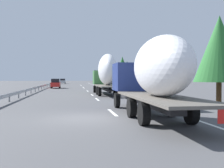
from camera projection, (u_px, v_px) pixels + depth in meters
ground_plane at (75, 88)px, 53.28m from camera, size 260.00×260.00×0.00m
lane_stripe_0 at (112, 112)px, 15.98m from camera, size 3.20×0.20×0.01m
lane_stripe_1 at (97, 99)px, 25.70m from camera, size 3.20×0.20×0.01m
lane_stripe_2 at (92, 95)px, 32.38m from camera, size 3.20×0.20×0.01m
lane_stripe_3 at (88, 91)px, 41.78m from camera, size 3.20×0.20×0.01m
lane_stripe_4 at (84, 88)px, 53.91m from camera, size 3.20×0.20×0.01m
lane_stripe_5 at (83, 87)px, 58.26m from camera, size 3.20×0.20×0.01m
lane_stripe_6 at (81, 85)px, 76.13m from camera, size 3.20×0.20×0.01m
lane_stripe_7 at (81, 85)px, 71.44m from camera, size 3.20×0.20×0.01m
edge_line_right at (100, 87)px, 59.04m from camera, size 110.00×0.20×0.01m
truck_lead at (106, 73)px, 32.83m from camera, size 12.64×2.55×4.93m
truck_trailing at (152, 73)px, 14.10m from camera, size 12.86×2.55×4.08m
car_silver_hatch at (63, 81)px, 92.43m from camera, size 4.07×1.92×1.77m
car_red_compact at (56, 83)px, 52.94m from camera, size 4.56×1.79×1.91m
road_sign at (108, 77)px, 54.01m from camera, size 0.10×0.90×3.32m
tree_0 at (109, 71)px, 89.14m from camera, size 3.73×3.73×7.03m
tree_1 at (108, 71)px, 101.93m from camera, size 3.21×3.21×7.38m
tree_2 at (219, 49)px, 20.34m from camera, size 3.85×3.85×6.88m
tree_3 at (122, 68)px, 58.42m from camera, size 3.51×3.51×6.77m
tree_4 at (127, 70)px, 52.77m from camera, size 3.15×3.15×5.38m
guardrail_median at (46, 85)px, 55.34m from camera, size 94.00×0.10×0.76m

